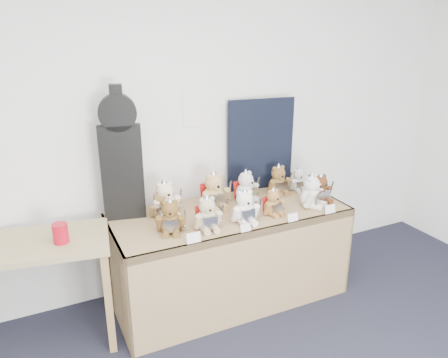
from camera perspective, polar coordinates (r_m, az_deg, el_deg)
name	(u,v)px	position (r m, az deg, el deg)	size (l,w,h in m)	color
room_shell	(195,108)	(3.56, -3.80, 9.19)	(6.00, 6.00, 6.00)	white
display_table	(234,234)	(3.45, 1.29, -7.21)	(1.86, 0.79, 0.77)	#95774B
side_table	(36,259)	(3.24, -23.33, -9.56)	(1.04, 0.69, 0.80)	#9A8A53
guitar_case	(121,156)	(3.26, -13.32, 3.00)	(0.32, 0.15, 1.00)	black
navy_board	(261,145)	(3.81, 4.80, 4.47)	(0.60, 0.02, 0.80)	black
red_cup	(60,233)	(3.08, -20.58, -6.65)	(0.10, 0.10, 0.13)	#B20B1E
teddy_front_far_left	(171,218)	(3.09, -7.00, -5.06)	(0.22, 0.22, 0.28)	brown
teddy_front_left	(207,215)	(3.11, -2.20, -4.67)	(0.23, 0.19, 0.28)	tan
teddy_front_centre	(245,208)	(3.22, 2.75, -3.77)	(0.24, 0.20, 0.29)	white
teddy_front_right	(273,203)	(3.38, 6.44, -3.13)	(0.20, 0.17, 0.24)	#9C6D3B
teddy_front_far_right	(312,192)	(3.56, 11.42, -1.72)	(0.25, 0.25, 0.30)	silver
teddy_front_end	(320,190)	(3.67, 12.49, -1.38)	(0.22, 0.19, 0.27)	#512F1C
teddy_back_left	(165,200)	(3.36, -7.66, -2.72)	(0.26, 0.22, 0.31)	beige
teddy_back_centre_left	(214,192)	(3.46, -1.31, -1.72)	(0.28, 0.23, 0.34)	tan
teddy_back_centre_right	(246,188)	(3.60, 2.91, -1.16)	(0.24, 0.23, 0.29)	silver
teddy_back_right	(278,181)	(3.79, 7.11, -0.25)	(0.23, 0.18, 0.29)	brown
teddy_back_end	(299,181)	(3.90, 9.72, -0.20)	(0.18, 0.16, 0.22)	silver
teddy_back_far_left	(160,206)	(3.35, -8.37, -3.48)	(0.18, 0.15, 0.23)	olive
entry_card_a	(194,238)	(2.96, -3.99, -7.67)	(0.10, 0.00, 0.07)	white
entry_card_b	(246,228)	(3.11, 2.85, -6.38)	(0.08, 0.00, 0.06)	white
entry_card_c	(293,217)	(3.30, 8.98, -4.97)	(0.09, 0.00, 0.06)	white
entry_card_d	(330,209)	(3.49, 13.69, -3.83)	(0.09, 0.00, 0.07)	white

